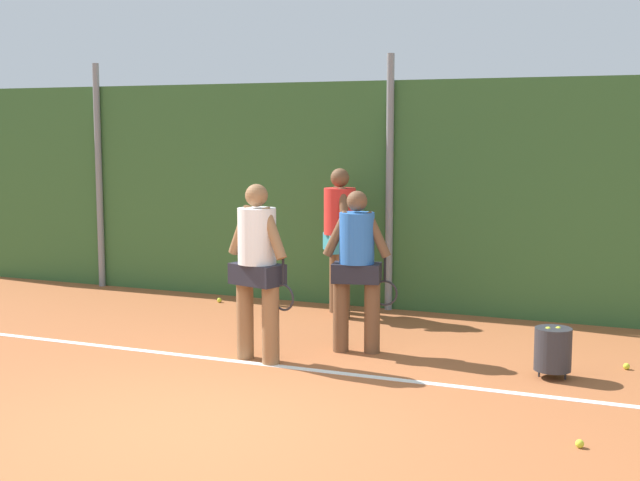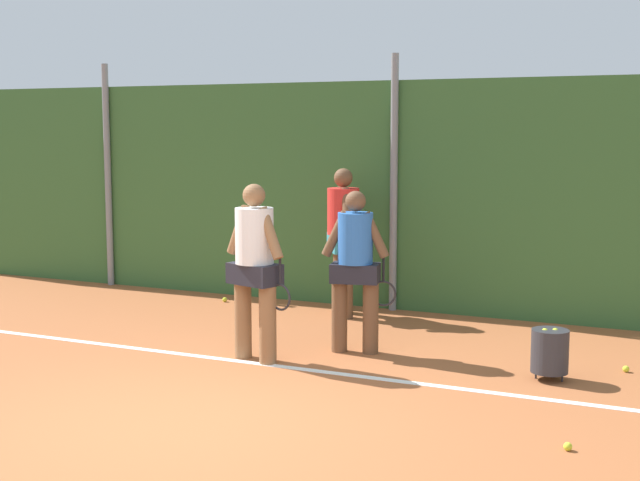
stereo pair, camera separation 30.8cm
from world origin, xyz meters
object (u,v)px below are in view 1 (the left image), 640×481
ball_hopper (553,349)px  tennis_ball_4 (580,444)px  player_foreground_near (257,263)px  tennis_ball_1 (627,366)px  player_backcourt_far (340,233)px  tennis_ball_5 (219,300)px  player_midcourt (357,263)px

ball_hopper → tennis_ball_4: ball_hopper is taller
player_foreground_near → tennis_ball_1: 3.90m
ball_hopper → tennis_ball_4: (0.46, -1.85, -0.26)m
player_backcourt_far → ball_hopper: 3.64m
player_backcourt_far → tennis_ball_5: player_backcourt_far is taller
player_midcourt → ball_hopper: 2.24m
player_midcourt → tennis_ball_5: size_ratio=26.74×
player_backcourt_far → tennis_ball_4: size_ratio=29.04×
player_backcourt_far → tennis_ball_4: (3.45, -3.79, -1.04)m
tennis_ball_5 → ball_hopper: bearing=-22.9°
player_foreground_near → player_midcourt: 1.11m
player_midcourt → player_backcourt_far: size_ratio=0.92×
player_backcourt_far → ball_hopper: player_backcourt_far is taller
player_foreground_near → player_midcourt: bearing=58.4°
player_foreground_near → ball_hopper: 3.08m
tennis_ball_4 → tennis_ball_5: bearing=143.6°
player_foreground_near → tennis_ball_5: 3.36m
player_foreground_near → player_midcourt: (0.82, 0.75, -0.05)m
player_midcourt → tennis_ball_1: size_ratio=26.74×
ball_hopper → player_foreground_near: bearing=-169.7°
player_midcourt → tennis_ball_1: bearing=-4.1°
ball_hopper → tennis_ball_4: bearing=-76.0°
tennis_ball_5 → player_foreground_near: bearing=-53.7°
player_backcourt_far → tennis_ball_4: player_backcourt_far is taller
player_backcourt_far → ball_hopper: bearing=22.9°
player_foreground_near → ball_hopper: bearing=26.5°
player_midcourt → tennis_ball_4: (2.58, -2.07, -0.96)m
tennis_ball_5 → tennis_ball_1: bearing=-14.7°
player_foreground_near → player_backcourt_far: (-0.04, 2.47, 0.03)m
player_foreground_near → player_midcourt: player_foreground_near is taller
tennis_ball_1 → tennis_ball_5: 5.68m
player_foreground_near → player_backcourt_far: 2.47m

